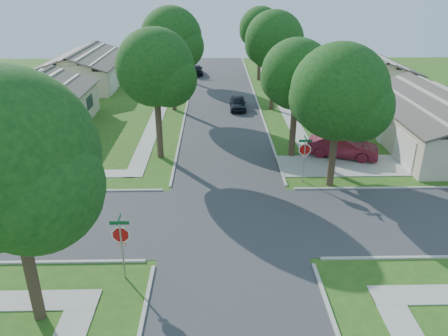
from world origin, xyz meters
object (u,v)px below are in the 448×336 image
house_nw_near (31,113)px  house_nw_far (86,72)px  tree_e_far (261,30)px  tree_ne_corner (340,96)px  tree_sw_corner (10,166)px  car_curb_west (196,70)px  tree_e_near (297,78)px  car_curb_east (238,103)px  tree_w_near (156,71)px  car_driveway (343,146)px  tree_e_mid (275,43)px  house_ne_far (363,76)px  tree_w_far (182,34)px  stop_sign_sw (121,237)px  stop_sign_ne (305,151)px  tree_w_mid (172,41)px  house_ne_near (437,126)px

house_nw_near → house_nw_far: size_ratio=1.00×
tree_e_far → tree_ne_corner: size_ratio=1.01×
tree_sw_corner → car_curb_west: 45.16m
tree_e_near → car_curb_east: 13.40m
tree_e_far → tree_w_near: tree_w_near is taller
tree_e_far → car_driveway: bearing=-82.1°
tree_e_near → tree_e_far: tree_e_far is taller
tree_e_mid → car_driveway: 13.91m
tree_e_mid → house_ne_far: size_ratio=0.68×
tree_w_far → tree_sw_corner: 41.10m
tree_e_mid → car_curb_west: size_ratio=2.19×
tree_e_mid → tree_e_far: size_ratio=1.06×
stop_sign_sw → house_nw_far: 38.40m
stop_sign_sw → tree_e_near: tree_e_near is taller
stop_sign_ne → house_nw_far: 34.26m
tree_w_mid → car_driveway: tree_w_mid is taller
house_ne_far → house_nw_far: size_ratio=1.00×
house_nw_far → tree_sw_corner: bearing=-77.6°
house_ne_near → car_curb_west: 32.82m
stop_sign_sw → tree_ne_corner: bearing=38.8°
tree_w_far → tree_ne_corner: tree_ne_corner is taller
stop_sign_ne → tree_w_near: tree_w_near is taller
tree_w_mid → house_nw_far: tree_w_mid is taller
stop_sign_sw → car_driveway: (12.97, 13.40, -1.23)m
stop_sign_ne → tree_e_near: size_ratio=0.36×
tree_w_near → house_ne_near: size_ratio=0.66×
tree_e_far → house_ne_far: tree_e_far is taller
stop_sign_sw → stop_sign_ne: 13.29m
tree_w_mid → house_ne_far: size_ratio=0.70×
car_curb_west → house_nw_near: bearing=56.1°
tree_w_far → house_ne_far: size_ratio=0.59×
car_driveway → car_curb_west: size_ratio=1.16×
stop_sign_sw → tree_w_near: bearing=89.8°
stop_sign_ne → tree_sw_corner: (-12.14, -11.69, 4.23)m
tree_w_near → house_ne_far: tree_w_near is taller
car_driveway → car_curb_east: 14.06m
house_nw_near → stop_sign_sw: bearing=-60.2°
tree_w_near → tree_w_mid: size_ratio=0.94×
tree_w_far → car_curb_west: bearing=68.1°
house_ne_far → house_nw_near: size_ratio=1.00×
tree_w_near → tree_sw_corner: tree_sw_corner is taller
house_ne_far → house_nw_near: 34.91m
stop_sign_ne → tree_e_far: tree_e_far is taller
tree_w_mid → tree_ne_corner: (11.00, -16.80, -0.90)m
house_nw_far → stop_sign_sw: bearing=-72.9°
tree_e_mid → house_ne_near: bearing=-41.7°
tree_sw_corner → house_ne_far: 43.20m
house_ne_far → stop_sign_sw: bearing=-121.6°
tree_e_mid → house_nw_near: 22.12m
stop_sign_ne → house_ne_near: house_ne_near is taller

